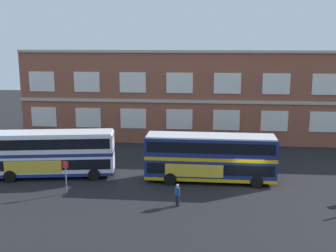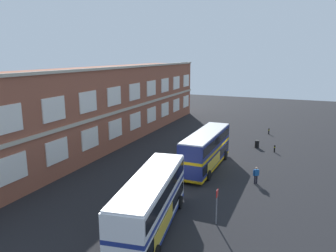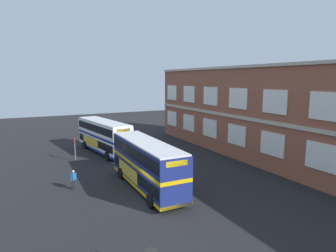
{
  "view_description": "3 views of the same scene",
  "coord_description": "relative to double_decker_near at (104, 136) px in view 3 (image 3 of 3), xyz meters",
  "views": [
    {
      "loc": [
        -3.5,
        -33.45,
        12.12
      ],
      "look_at": [
        -7.03,
        3.64,
        4.3
      ],
      "focal_mm": 44.98,
      "sensor_mm": 36.0,
      "label": 1
    },
    {
      "loc": [
        -35.87,
        -8.0,
        12.27
      ],
      "look_at": [
        -4.25,
        5.34,
        4.63
      ],
      "focal_mm": 34.42,
      "sensor_mm": 36.0,
      "label": 2
    },
    {
      "loc": [
        19.26,
        -8.0,
        9.3
      ],
      "look_at": [
        -7.24,
        5.37,
        4.53
      ],
      "focal_mm": 31.33,
      "sensor_mm": 36.0,
      "label": 3
    }
  ],
  "objects": [
    {
      "name": "ground_plane",
      "position": [
        17.17,
        0.82,
        -2.15
      ],
      "size": [
        120.0,
        120.0,
        0.0
      ],
      "primitive_type": "plane",
      "color": "black"
    },
    {
      "name": "brick_terminal_building",
      "position": [
        18.52,
        16.8,
        3.1
      ],
      "size": [
        53.67,
        8.19,
        10.8
      ],
      "color": "brown",
      "rests_on": "ground"
    },
    {
      "name": "double_decker_near",
      "position": [
        0.0,
        0.0,
        0.0
      ],
      "size": [
        11.27,
        4.31,
        4.07
      ],
      "color": "silver",
      "rests_on": "ground"
    },
    {
      "name": "double_decker_middle",
      "position": [
        13.98,
        0.1,
        0.0
      ],
      "size": [
        11.02,
        2.92,
        4.07
      ],
      "color": "navy",
      "rests_on": "ground"
    },
    {
      "name": "waiting_passenger",
      "position": [
        11.6,
        -5.63,
        -1.22
      ],
      "size": [
        0.44,
        0.59,
        1.7
      ],
      "color": "black",
      "rests_on": "ground"
    },
    {
      "name": "bus_stand_flag",
      "position": [
        2.68,
        -4.03,
        -0.51
      ],
      "size": [
        0.44,
        0.1,
        2.7
      ],
      "color": "slate",
      "rests_on": "ground"
    }
  ]
}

